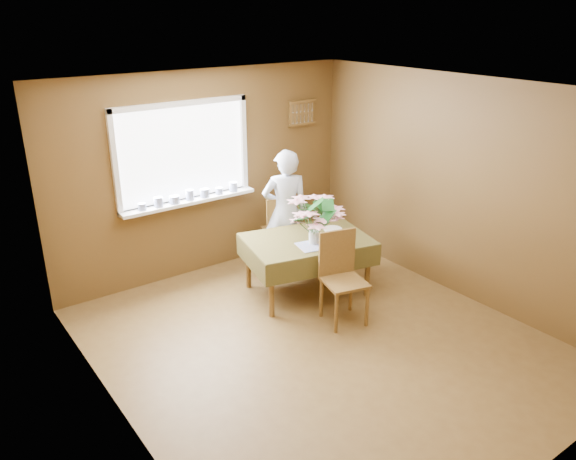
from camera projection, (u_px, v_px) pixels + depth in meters
floor at (320, 343)px, 5.67m from camera, size 4.50×4.50×0.00m
ceiling at (326, 90)px, 4.74m from camera, size 4.50×4.50×0.00m
wall_back at (206, 174)px, 6.89m from camera, size 4.00×0.00×4.00m
wall_front at (551, 334)px, 3.52m from camera, size 4.00×0.00×4.00m
wall_left at (112, 287)px, 4.10m from camera, size 0.00×4.50×4.50m
wall_right at (460, 189)px, 6.30m from camera, size 0.00×4.50×4.50m
window_assembly at (186, 171)px, 6.65m from camera, size 1.72×0.20×1.22m
spoon_rack at (302, 113)px, 7.44m from camera, size 0.44×0.05×0.33m
dining_table at (307, 245)px, 6.47m from camera, size 1.58×1.25×0.69m
chair_far at (281, 229)px, 7.17m from camera, size 0.53×0.53×0.95m
chair_near at (341, 273)px, 5.94m from camera, size 0.51×0.51×0.98m
seated_woman at (285, 212)px, 6.95m from camera, size 0.69×0.59×1.58m
flower_bouquet at (314, 216)px, 6.20m from camera, size 0.58×0.58×0.49m
side_plate at (333, 229)px, 6.70m from camera, size 0.27×0.27×0.01m
table_knife at (328, 244)px, 6.27m from camera, size 0.02×0.23×0.00m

